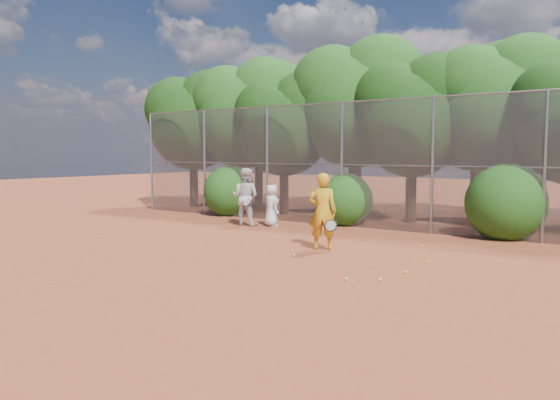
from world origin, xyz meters
The scene contains 23 objects.
ground centered at (0.00, 0.00, 0.00)m, with size 80.00×80.00×0.00m, color brown.
fence_back centered at (-0.12, 6.00, 2.05)m, with size 20.05×0.09×4.03m.
tree_0 centered at (-9.44, 8.04, 3.93)m, with size 4.38×3.81×6.00m.
tree_1 centered at (-6.94, 8.54, 4.16)m, with size 4.64×4.03×6.35m.
tree_2 centered at (-4.45, 7.83, 3.58)m, with size 3.99×3.47×5.47m.
tree_3 centered at (-1.94, 8.84, 4.40)m, with size 4.89×4.26×6.70m.
tree_4 centered at (0.55, 8.24, 3.76)m, with size 4.19×3.64×5.73m.
tree_5 centered at (3.06, 9.04, 4.05)m, with size 4.51×3.92×6.17m.
tree_9 centered at (-7.94, 10.84, 4.34)m, with size 4.83×4.20×6.62m.
tree_10 centered at (-2.93, 11.05, 4.63)m, with size 5.15×4.48×7.06m.
tree_11 centered at (2.06, 10.64, 4.16)m, with size 4.64×4.03×6.35m.
bush_0 centered at (-6.00, 6.30, 1.00)m, with size 2.00×2.00×2.00m, color #174511.
bush_1 centered at (-1.00, 6.30, 0.90)m, with size 1.80×1.80×1.80m, color #174511.
bush_2 centered at (4.00, 6.30, 1.10)m, with size 2.20×2.20×2.20m, color #174511.
player_yellow centered at (0.72, 1.86, 0.95)m, with size 0.92×0.70×1.90m.
player_teen centered at (-2.81, 4.63, 0.70)m, with size 0.80×0.72×1.41m.
player_white centered at (-3.65, 4.31, 0.94)m, with size 1.05×0.90×1.89m.
ball_0 centered at (3.45, 0.47, 0.03)m, with size 0.07×0.07×0.07m, color #BBDE28.
ball_1 centered at (3.48, 1.70, 0.03)m, with size 0.07×0.07×0.07m, color #BBDE28.
ball_2 centered at (2.75, -0.72, 0.03)m, with size 0.07×0.07×0.07m, color #BBDE28.
ball_3 centered at (3.29, -0.38, 0.03)m, with size 0.07×0.07×0.07m, color #BBDE28.
ball_4 centered at (0.63, 0.72, 0.03)m, with size 0.07×0.07×0.07m, color #BBDE28.
ball_5 centered at (2.64, 3.54, 0.03)m, with size 0.07×0.07×0.07m, color #BBDE28.
Camera 1 is at (7.47, -9.65, 2.40)m, focal length 35.00 mm.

